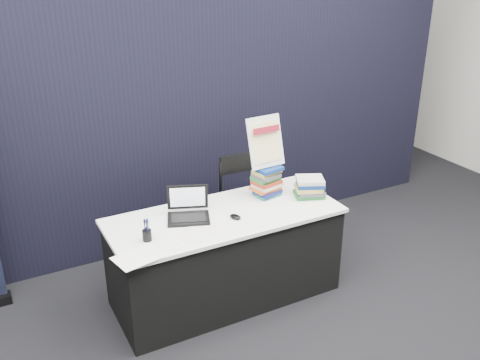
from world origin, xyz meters
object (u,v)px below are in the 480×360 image
object	(u,v)px
laptop	(186,211)
book_stack_tall	(267,181)
stacking_chair	(251,205)
book_stack_short	(309,188)
info_sign	(266,142)
display_table	(225,256)

from	to	relation	value
laptop	book_stack_tall	size ratio (longest dim) A/B	1.47
laptop	stacking_chair	bearing A→B (deg)	44.88
laptop	book_stack_short	distance (m)	1.04
book_stack_tall	book_stack_short	size ratio (longest dim) A/B	0.94
book_stack_tall	stacking_chair	size ratio (longest dim) A/B	0.26
info_sign	stacking_chair	bearing A→B (deg)	86.71
stacking_chair	info_sign	bearing A→B (deg)	-89.98
info_sign	display_table	bearing A→B (deg)	-162.88
book_stack_tall	book_stack_short	world-z (taller)	book_stack_tall
book_stack_short	info_sign	distance (m)	0.52
info_sign	stacking_chair	world-z (taller)	info_sign
book_stack_short	stacking_chair	distance (m)	0.61
display_table	book_stack_tall	xyz separation A→B (m)	(0.46, 0.14, 0.50)
laptop	stacking_chair	distance (m)	0.85
laptop	book_stack_tall	world-z (taller)	book_stack_tall
laptop	stacking_chair	size ratio (longest dim) A/B	0.38
stacking_chair	book_stack_short	bearing A→B (deg)	-56.62
display_table	info_sign	xyz separation A→B (m)	(0.46, 0.17, 0.83)
display_table	stacking_chair	world-z (taller)	stacking_chair
display_table	book_stack_short	size ratio (longest dim) A/B	6.66
book_stack_tall	book_stack_short	distance (m)	0.35
book_stack_tall	stacking_chair	world-z (taller)	book_stack_tall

